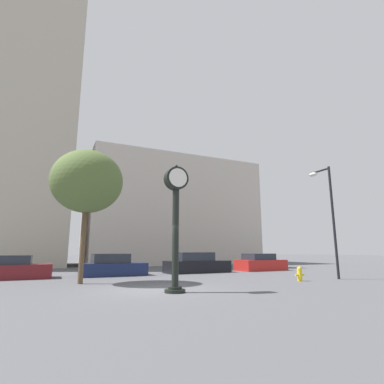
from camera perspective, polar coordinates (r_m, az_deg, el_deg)
The scene contains 11 objects.
ground_plane at distance 12.68m, azimuth -6.87°, elevation -18.03°, with size 200.00×200.00×0.00m, color #515156.
building_tall_tower at distance 38.66m, azimuth -30.51°, elevation 10.54°, with size 12.09×12.00×29.63m.
building_storefront_row at distance 38.55m, azimuth -4.55°, elevation -4.13°, with size 20.05×12.00×12.47m.
street_clock at distance 11.83m, azimuth -3.12°, elevation -4.08°, with size 0.92×0.79×4.98m.
car_maroon at distance 20.00m, azimuth -31.19°, elevation -12.42°, with size 4.11×1.93×1.30m.
car_navy at distance 20.12m, azimuth -14.89°, elevation -13.55°, with size 4.06×1.94×1.36m.
car_black at distance 22.20m, azimuth 0.88°, elevation -13.57°, with size 4.81×1.88×1.44m.
car_red at distance 25.34m, azimuth 12.89°, elevation -13.08°, with size 4.09×2.15×1.33m.
fire_hydrant_far at distance 17.08m, azimuth 19.81°, elevation -14.43°, with size 0.57×0.25×0.73m.
street_lamp_right at distance 19.43m, azimuth 24.28°, elevation -2.03°, with size 0.36×1.57×6.46m.
bare_tree at distance 16.03m, azimuth -19.35°, elevation 1.86°, with size 3.53×3.53×6.58m.
Camera 1 is at (-3.86, -11.98, 1.53)m, focal length 28.00 mm.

